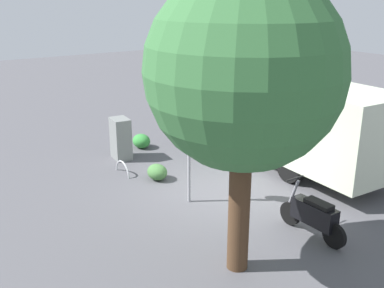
% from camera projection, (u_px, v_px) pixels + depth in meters
% --- Properties ---
extents(ground_plane, '(60.00, 60.00, 0.00)m').
position_uv_depth(ground_plane, '(213.00, 191.00, 12.22)').
color(ground_plane, '#4E4E53').
extents(box_truck_near, '(7.13, 2.49, 2.72)m').
position_uv_depth(box_truck_near, '(303.00, 121.00, 13.28)').
color(box_truck_near, black).
rests_on(box_truck_near, ground).
extents(motorcycle, '(1.81, 0.55, 1.20)m').
position_uv_depth(motorcycle, '(313.00, 215.00, 9.78)').
color(motorcycle, black).
rests_on(motorcycle, ground).
extents(stop_sign, '(0.71, 0.33, 3.00)m').
position_uv_depth(stop_sign, '(189.00, 128.00, 10.95)').
color(stop_sign, '#9E9EA3').
rests_on(stop_sign, ground).
extents(street_tree, '(3.50, 3.50, 5.64)m').
position_uv_depth(street_tree, '(244.00, 73.00, 7.59)').
color(street_tree, '#47301E').
rests_on(street_tree, ground).
extents(utility_cabinet, '(0.78, 0.59, 1.36)m').
position_uv_depth(utility_cabinet, '(121.00, 139.00, 14.45)').
color(utility_cabinet, slate).
rests_on(utility_cabinet, ground).
extents(bike_rack_hoop, '(0.85, 0.07, 0.85)m').
position_uv_depth(bike_rack_hoop, '(123.00, 174.00, 13.36)').
color(bike_rack_hoop, '#B7B7BC').
rests_on(bike_rack_hoop, ground).
extents(shrub_near_sign, '(0.72, 0.59, 0.49)m').
position_uv_depth(shrub_near_sign, '(141.00, 141.00, 15.59)').
color(shrub_near_sign, '#348739').
rests_on(shrub_near_sign, ground).
extents(shrub_mid_verge, '(0.67, 0.55, 0.46)m').
position_uv_depth(shrub_mid_verge, '(157.00, 172.00, 12.91)').
color(shrub_mid_verge, '#43733B').
rests_on(shrub_mid_verge, ground).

